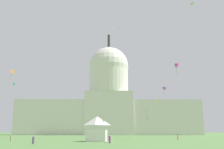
# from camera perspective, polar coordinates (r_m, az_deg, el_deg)

# --- Properties ---
(capitol_building) EXTENTS (119.93, 27.33, 70.05)m
(capitol_building) POSITION_cam_1_polar(r_m,az_deg,el_deg) (175.47, -0.74, -6.36)
(capitol_building) COLOR silver
(capitol_building) RESTS_ON ground_plane
(event_tent) EXTENTS (5.59, 6.08, 6.16)m
(event_tent) POSITION_cam_1_polar(r_m,az_deg,el_deg) (66.19, -3.36, -11.91)
(event_tent) COLOR white
(event_tent) RESTS_ON ground_plane
(person_purple_edge_east) EXTENTS (0.47, 0.47, 1.60)m
(person_purple_edge_east) POSITION_cam_1_polar(r_m,az_deg,el_deg) (55.63, -17.05, -13.77)
(person_purple_edge_east) COLOR #703D93
(person_purple_edge_east) RESTS_ON ground_plane
(person_orange_lawn_far_right) EXTENTS (0.62, 0.62, 1.67)m
(person_orange_lawn_far_right) POSITION_cam_1_polar(r_m,az_deg,el_deg) (58.95, -0.47, -14.15)
(person_orange_lawn_far_right) COLOR orange
(person_orange_lawn_far_right) RESTS_ON ground_plane
(person_tan_mid_center) EXTENTS (0.55, 0.55, 1.58)m
(person_tan_mid_center) POSITION_cam_1_polar(r_m,az_deg,el_deg) (71.12, -21.47, -13.06)
(person_tan_mid_center) COLOR tan
(person_tan_mid_center) RESTS_ON ground_plane
(person_tan_back_right) EXTENTS (0.56, 0.56, 1.55)m
(person_tan_back_right) POSITION_cam_1_polar(r_m,az_deg,el_deg) (81.92, 14.42, -13.32)
(person_tan_back_right) COLOR tan
(person_tan_back_right) RESTS_ON ground_plane
(person_navy_mid_left) EXTENTS (0.41, 0.41, 1.67)m
(person_navy_mid_left) POSITION_cam_1_polar(r_m,az_deg,el_deg) (81.44, -2.16, -13.64)
(person_navy_mid_left) COLOR navy
(person_navy_mid_left) RESTS_ON ground_plane
(person_purple_deep_crowd) EXTENTS (0.58, 0.58, 1.69)m
(person_purple_deep_crowd) POSITION_cam_1_polar(r_m,az_deg,el_deg) (56.52, -0.50, -14.21)
(person_purple_deep_crowd) COLOR #703D93
(person_purple_deep_crowd) RESTS_ON ground_plane
(person_red_edge_west) EXTENTS (0.51, 0.51, 1.56)m
(person_red_edge_west) POSITION_cam_1_polar(r_m,az_deg,el_deg) (73.10, -0.98, -13.84)
(person_red_edge_west) COLOR red
(person_red_edge_west) RESTS_ON ground_plane
(kite_yellow_low) EXTENTS (0.71, 0.43, 0.89)m
(kite_yellow_low) POSITION_cam_1_polar(r_m,az_deg,el_deg) (117.96, 10.16, -5.78)
(kite_yellow_low) COLOR yellow
(kite_magenta_mid) EXTENTS (1.04, 1.05, 3.85)m
(kite_magenta_mid) POSITION_cam_1_polar(r_m,az_deg,el_deg) (79.60, 14.13, 1.99)
(kite_magenta_mid) COLOR #D1339E
(kite_cyan_mid) EXTENTS (0.70, 0.16, 2.97)m
(kite_cyan_mid) POSITION_cam_1_polar(r_m,az_deg,el_deg) (127.08, -20.92, -2.05)
(kite_cyan_mid) COLOR #33BCDB
(kite_black_low) EXTENTS (1.62, 1.78, 4.29)m
(kite_black_low) POSITION_cam_1_polar(r_m,az_deg,el_deg) (130.80, 8.00, -8.35)
(kite_black_low) COLOR black
(kite_lime_high) EXTENTS (1.07, 1.48, 3.13)m
(kite_lime_high) POSITION_cam_1_polar(r_m,az_deg,el_deg) (78.83, 17.03, 14.53)
(kite_lime_high) COLOR #8CD133
(kite_gold_high) EXTENTS (1.24, 1.62, 2.95)m
(kite_gold_high) POSITION_cam_1_polar(r_m,az_deg,el_deg) (144.14, 1.78, 10.10)
(kite_gold_high) COLOR gold
(kite_violet_mid) EXTENTS (1.47, 1.46, 3.94)m
(kite_violet_mid) POSITION_cam_1_polar(r_m,az_deg,el_deg) (124.37, 11.56, -3.02)
(kite_violet_mid) COLOR purple
(kite_orange_low) EXTENTS (0.86, 0.60, 3.40)m
(kite_orange_low) POSITION_cam_1_polar(r_m,az_deg,el_deg) (67.63, -21.28, 0.28)
(kite_orange_low) COLOR orange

